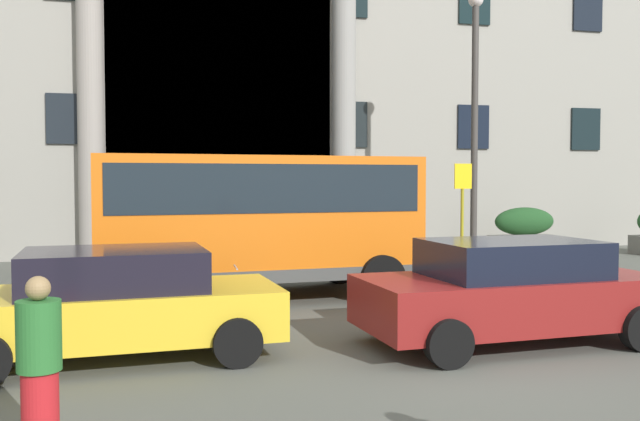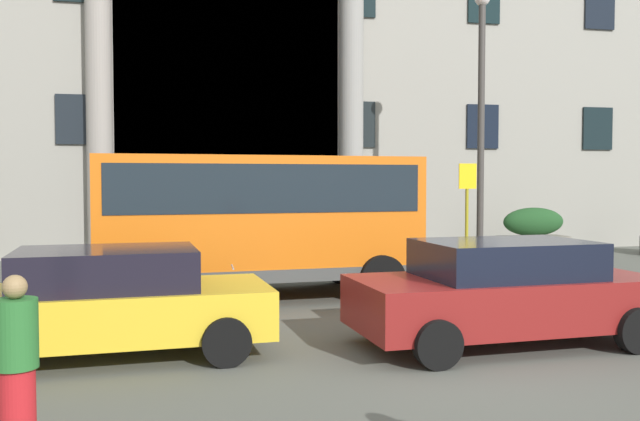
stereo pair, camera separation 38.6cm
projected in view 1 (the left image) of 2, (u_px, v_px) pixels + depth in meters
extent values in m
cube|color=#54574F|center=(478.00, 367.00, 8.72)|extent=(80.00, 64.00, 0.12)
cube|color=black|center=(221.00, 59.00, 20.66)|extent=(6.75, 0.12, 11.94)
cylinder|color=gray|center=(90.00, 51.00, 19.46)|extent=(0.75, 0.75, 11.94)
cylinder|color=gray|center=(344.00, 62.00, 21.25)|extent=(0.75, 0.75, 11.94)
cube|color=black|center=(66.00, 119.00, 19.58)|extent=(1.10, 0.08, 1.44)
cube|color=black|center=(350.00, 124.00, 21.61)|extent=(1.10, 0.08, 1.44)
cube|color=black|center=(473.00, 127.00, 22.62)|extent=(1.10, 0.08, 1.44)
cube|color=black|center=(586.00, 129.00, 23.64)|extent=(1.10, 0.08, 1.44)
cube|color=black|center=(475.00, 2.00, 22.44)|extent=(1.10, 0.08, 1.44)
cube|color=black|center=(588.00, 10.00, 23.45)|extent=(1.10, 0.08, 1.44)
cube|color=orange|center=(256.00, 216.00, 13.50)|extent=(6.31, 2.90, 2.32)
cube|color=#1B252D|center=(256.00, 188.00, 13.47)|extent=(5.95, 2.91, 0.89)
cube|color=#1B252D|center=(397.00, 196.00, 14.42)|extent=(0.21, 2.06, 1.11)
cube|color=#464745|center=(257.00, 269.00, 13.55)|extent=(6.31, 2.94, 0.24)
cylinder|color=black|center=(338.00, 263.00, 15.39)|extent=(0.92, 0.35, 0.90)
cylinder|color=black|center=(382.00, 278.00, 13.05)|extent=(0.92, 0.35, 0.90)
cylinder|color=black|center=(141.00, 271.00, 14.05)|extent=(0.92, 0.35, 0.90)
cylinder|color=black|center=(149.00, 290.00, 11.72)|extent=(0.92, 0.35, 0.90)
cylinder|color=#9F971F|center=(462.00, 221.00, 16.45)|extent=(0.08, 0.08, 2.66)
cube|color=yellow|center=(463.00, 176.00, 16.37)|extent=(0.44, 0.03, 0.60)
cube|color=gray|center=(524.00, 246.00, 20.96)|extent=(2.03, 0.87, 0.62)
ellipsoid|color=#1E4720|center=(524.00, 221.00, 20.92)|extent=(1.95, 0.78, 0.86)
cube|color=#6A6256|center=(228.00, 256.00, 18.68)|extent=(1.43, 0.71, 0.50)
ellipsoid|color=#205623|center=(228.00, 230.00, 18.65)|extent=(1.37, 0.64, 0.93)
cube|color=maroon|center=(510.00, 300.00, 9.74)|extent=(4.38, 2.07, 0.69)
cube|color=black|center=(511.00, 258.00, 9.71)|extent=(2.40, 1.74, 0.51)
cylinder|color=black|center=(557.00, 305.00, 11.05)|extent=(0.63, 0.24, 0.62)
cylinder|color=black|center=(390.00, 315.00, 10.19)|extent=(0.63, 0.24, 0.62)
cylinder|color=black|center=(449.00, 343.00, 8.45)|extent=(0.63, 0.24, 0.62)
cube|color=gold|center=(115.00, 314.00, 8.91)|extent=(4.32, 2.07, 0.64)
cube|color=black|center=(115.00, 269.00, 8.88)|extent=(2.37, 1.73, 0.52)
cylinder|color=black|center=(215.00, 315.00, 10.21)|extent=(0.63, 0.24, 0.62)
cylinder|color=black|center=(237.00, 343.00, 8.49)|extent=(0.63, 0.24, 0.62)
cylinder|color=black|center=(5.00, 328.00, 9.35)|extent=(0.63, 0.24, 0.62)
cylinder|color=black|center=(243.00, 302.00, 11.38)|extent=(0.60, 0.12, 0.60)
cylinder|color=black|center=(151.00, 305.00, 11.08)|extent=(0.60, 0.14, 0.60)
cube|color=#1B6561|center=(198.00, 287.00, 11.22)|extent=(0.96, 0.28, 0.32)
cube|color=black|center=(186.00, 276.00, 11.17)|extent=(0.53, 0.22, 0.12)
cylinder|color=#A5A5A8|center=(236.00, 267.00, 11.33)|extent=(0.05, 0.55, 0.03)
cylinder|color=red|center=(40.00, 415.00, 5.68)|extent=(0.30, 0.30, 0.76)
cylinder|color=#28682C|center=(39.00, 335.00, 5.65)|extent=(0.36, 0.36, 0.58)
sphere|color=#96774D|center=(38.00, 288.00, 5.63)|extent=(0.20, 0.20, 0.20)
cylinder|color=#3E3B37|center=(474.00, 137.00, 18.26)|extent=(0.18, 0.18, 6.90)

